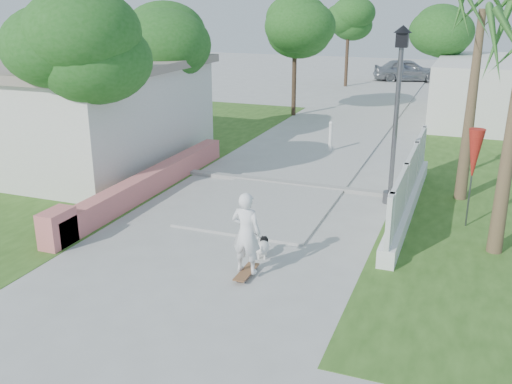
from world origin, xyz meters
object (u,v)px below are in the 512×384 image
at_px(patio_umbrella, 474,156).
at_px(parked_car, 407,70).
at_px(dog, 263,247).
at_px(bollard, 330,136).
at_px(skateboarder, 248,232).
at_px(street_lamp, 397,110).

bearing_deg(patio_umbrella, parked_car, 99.90).
height_order(dog, parked_car, parked_car).
bearing_deg(bollard, dog, -85.02).
distance_m(skateboarder, parked_car, 28.96).
distance_m(patio_umbrella, skateboarder, 5.61).
bearing_deg(parked_car, street_lamp, 169.06).
height_order(bollard, dog, bollard).
distance_m(patio_umbrella, dog, 5.23).
distance_m(dog, parked_car, 28.24).
bearing_deg(patio_umbrella, skateboarder, -134.19).
distance_m(bollard, dog, 8.78).
relative_size(skateboarder, dog, 2.92).
bearing_deg(patio_umbrella, bollard, 129.91).
relative_size(bollard, dog, 1.90).
xyz_separation_m(patio_umbrella, skateboarder, (-3.87, -3.98, -0.87)).
height_order(street_lamp, parked_car, street_lamp).
bearing_deg(bollard, street_lamp, -59.04).
bearing_deg(dog, parked_car, 80.48).
xyz_separation_m(patio_umbrella, parked_car, (-4.36, 24.98, -0.96)).
relative_size(street_lamp, dog, 7.72).
xyz_separation_m(bollard, dog, (0.76, -8.74, -0.37)).
relative_size(skateboarder, parked_car, 0.40).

